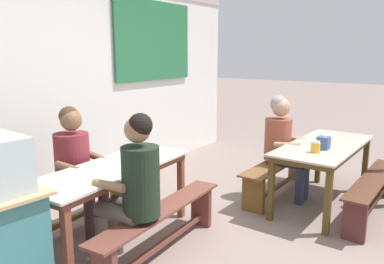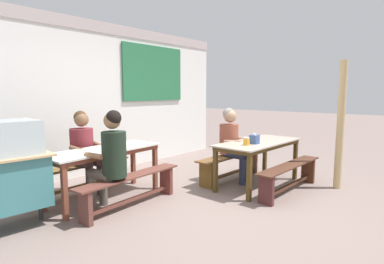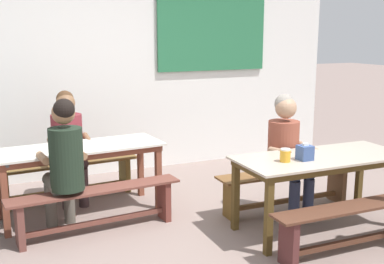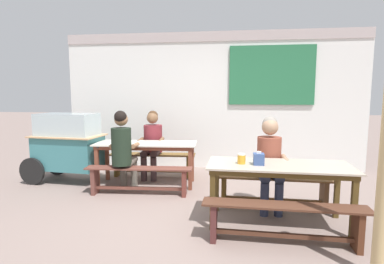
% 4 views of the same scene
% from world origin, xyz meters
% --- Properties ---
extents(ground_plane, '(40.00, 40.00, 0.00)m').
position_xyz_m(ground_plane, '(0.00, 0.00, 0.00)').
color(ground_plane, gray).
extents(backdrop_wall, '(6.18, 0.23, 2.81)m').
position_xyz_m(backdrop_wall, '(0.03, 2.62, 1.48)').
color(backdrop_wall, white).
rests_on(backdrop_wall, ground_plane).
extents(dining_table_far, '(1.75, 0.73, 0.73)m').
position_xyz_m(dining_table_far, '(-1.01, 1.19, 0.65)').
color(dining_table_far, silver).
rests_on(dining_table_far, ground_plane).
extents(dining_table_near, '(1.69, 0.75, 0.73)m').
position_xyz_m(dining_table_near, '(1.01, -0.15, 0.66)').
color(dining_table_near, '#B9AB98').
rests_on(dining_table_near, ground_plane).
extents(bench_far_back, '(1.63, 0.41, 0.43)m').
position_xyz_m(bench_far_back, '(-1.04, 1.73, 0.29)').
color(bench_far_back, brown).
rests_on(bench_far_back, ground_plane).
extents(bench_far_front, '(1.66, 0.36, 0.43)m').
position_xyz_m(bench_far_front, '(-0.97, 0.65, 0.28)').
color(bench_far_front, brown).
rests_on(bench_far_front, ground_plane).
extents(bench_near_back, '(1.59, 0.34, 0.43)m').
position_xyz_m(bench_near_back, '(1.02, 0.39, 0.28)').
color(bench_near_back, brown).
rests_on(bench_near_back, ground_plane).
extents(bench_near_front, '(1.68, 0.29, 0.43)m').
position_xyz_m(bench_near_front, '(0.99, -0.70, 0.28)').
color(bench_near_front, '#512E1F').
rests_on(bench_near_front, ground_plane).
extents(person_right_near_table, '(0.44, 0.54, 1.26)m').
position_xyz_m(person_right_near_table, '(0.96, 0.33, 0.72)').
color(person_right_near_table, '#2D334D').
rests_on(person_right_near_table, ground_plane).
extents(person_left_back_turned, '(0.43, 0.57, 1.31)m').
position_xyz_m(person_left_back_turned, '(-1.24, 0.70, 0.73)').
color(person_left_back_turned, '#645E53').
rests_on(person_left_back_turned, ground_plane).
extents(person_center_facing, '(0.45, 0.56, 1.25)m').
position_xyz_m(person_center_facing, '(-1.03, 1.68, 0.71)').
color(person_center_facing, '#433133').
rests_on(person_center_facing, ground_plane).
extents(tissue_box, '(0.12, 0.12, 0.16)m').
position_xyz_m(tissue_box, '(0.77, -0.20, 0.80)').
color(tissue_box, '#3A528B').
rests_on(tissue_box, dining_table_near).
extents(condiment_jar, '(0.10, 0.10, 0.12)m').
position_xyz_m(condiment_jar, '(0.57, -0.18, 0.79)').
color(condiment_jar, gold).
rests_on(condiment_jar, dining_table_near).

